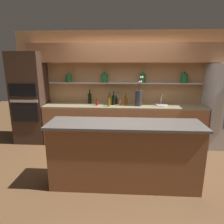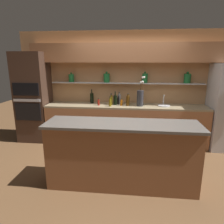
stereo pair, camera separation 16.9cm
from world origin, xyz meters
name	(u,v)px [view 1 (the left image)]	position (x,y,z in m)	size (l,w,h in m)	color
ground_plane	(124,168)	(0.00, 0.00, 0.00)	(12.00, 12.00, 0.00)	brown
back_wall_unit	(125,77)	(0.00, 1.53, 1.55)	(5.20, 0.44, 2.60)	tan
back_counter_unit	(124,124)	(-0.02, 1.24, 0.46)	(3.69, 0.62, 0.92)	#99603D
island_counter	(124,154)	(0.00, -0.47, 0.51)	(2.31, 0.61, 1.02)	brown
refrigerator	(224,106)	(2.22, 1.20, 0.93)	(0.75, 0.73, 1.87)	#B7B7BC
oven_tower	(30,98)	(-2.24, 1.24, 1.06)	(0.72, 0.64, 2.12)	#3D281E
flower_vase	(139,97)	(0.31, 1.19, 1.12)	(0.17, 0.16, 0.67)	#2D2D33
sink_fixture	(162,104)	(0.85, 1.25, 0.95)	(0.27, 0.27, 0.25)	#B7B7BC
bottle_wine_0	(90,98)	(-0.84, 1.41, 1.04)	(0.08, 0.08, 0.33)	black
bottle_spirit_1	(126,101)	(0.03, 1.18, 1.04)	(0.08, 0.08, 0.28)	#4C2D0C
bottle_spirit_2	(117,99)	(-0.17, 1.39, 1.04)	(0.08, 0.08, 0.28)	gray
bottle_sauce_3	(97,103)	(-0.64, 1.16, 0.99)	(0.05, 0.05, 0.16)	maroon
bottle_wine_4	(114,100)	(-0.26, 1.25, 1.03)	(0.08, 0.08, 0.31)	black
bottle_oil_5	(109,102)	(-0.36, 1.09, 1.01)	(0.05, 0.05, 0.22)	brown
bottle_spirit_6	(109,99)	(-0.36, 1.34, 1.03)	(0.06, 0.06, 0.26)	#4C2D0C
bottle_oil_7	(126,100)	(0.04, 1.35, 1.02)	(0.06, 0.06, 0.25)	brown
bottle_oil_8	(110,101)	(-0.35, 1.23, 1.02)	(0.06, 0.06, 0.25)	#47380A
bottle_sauce_9	(120,103)	(-0.11, 1.19, 0.99)	(0.05, 0.05, 0.17)	#9E4C0A
bottle_sauce_10	(116,101)	(-0.19, 1.30, 1.00)	(0.05, 0.05, 0.19)	black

